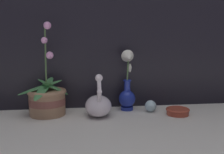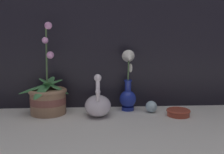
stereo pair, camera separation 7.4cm
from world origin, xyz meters
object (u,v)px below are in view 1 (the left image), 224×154
glass_sphere (151,106)px  amber_dish (178,111)px  orchid_potted_plant (47,98)px  swan_figurine (98,104)px  blue_vase (127,89)px

glass_sphere → amber_dish: (0.12, -0.07, -0.01)m
orchid_potted_plant → amber_dish: bearing=-7.1°
orchid_potted_plant → swan_figurine: size_ratio=2.12×
orchid_potted_plant → blue_vase: orchid_potted_plant is taller
swan_figurine → amber_dish: swan_figurine is taller
orchid_potted_plant → blue_vase: bearing=4.0°
swan_figurine → amber_dish: (0.38, -0.03, -0.04)m
amber_dish → blue_vase: bearing=155.1°
swan_figurine → amber_dish: size_ratio=1.84×
swan_figurine → glass_sphere: swan_figurine is taller
blue_vase → glass_sphere: 0.14m
glass_sphere → blue_vase: bearing=160.4°
swan_figurine → blue_vase: (0.15, 0.08, 0.06)m
orchid_potted_plant → swan_figurine: 0.25m
orchid_potted_plant → glass_sphere: 0.51m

